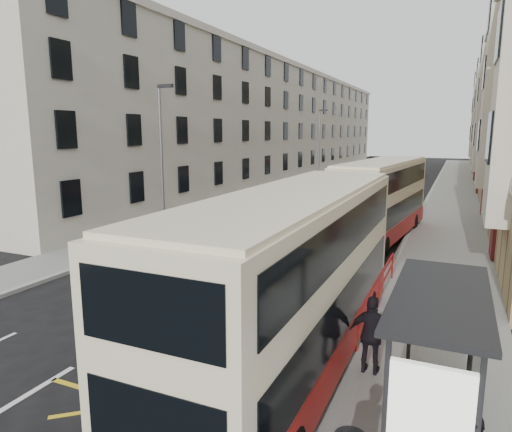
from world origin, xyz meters
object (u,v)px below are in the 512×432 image
at_px(street_lamp_near, 162,152).
at_px(car_red, 413,166).
at_px(double_decker_rear, 382,200).
at_px(white_van, 330,177).
at_px(street_lamp_far, 320,141).
at_px(car_silver, 370,170).
at_px(pedestrian_far, 372,335).
at_px(car_dark, 374,161).
at_px(bus_shelter, 446,340).
at_px(double_decker_front, 296,281).

relative_size(street_lamp_near, car_red, 1.54).
bearing_deg(double_decker_rear, white_van, 116.62).
distance_m(double_decker_rear, white_van, 27.20).
bearing_deg(street_lamp_far, car_silver, 66.80).
height_order(white_van, car_red, car_red).
relative_size(street_lamp_far, white_van, 1.59).
xyz_separation_m(pedestrian_far, car_dark, (-11.97, 69.71, -0.30)).
distance_m(street_lamp_near, white_van, 29.77).
height_order(street_lamp_far, pedestrian_far, street_lamp_far).
xyz_separation_m(street_lamp_far, car_red, (8.31, 20.85, -3.88)).
relative_size(pedestrian_far, car_silver, 0.41).
height_order(double_decker_rear, car_red, double_decker_rear).
xyz_separation_m(bus_shelter, car_silver, (-10.61, 51.92, -1.36)).
bearing_deg(double_decker_front, bus_shelter, -26.35).
relative_size(street_lamp_far, car_silver, 1.74).
relative_size(bus_shelter, street_lamp_near, 0.53).
relative_size(bus_shelter, white_van, 0.84).
height_order(car_dark, car_red, car_dark).
bearing_deg(street_lamp_far, bus_shelter, -70.88).
relative_size(street_lamp_near, double_decker_rear, 0.74).
height_order(street_lamp_far, double_decker_rear, street_lamp_far).
height_order(pedestrian_far, car_dark, pedestrian_far).
bearing_deg(double_decker_rear, car_red, 99.26).
distance_m(double_decker_front, double_decker_rear, 14.80).
bearing_deg(car_silver, pedestrian_far, -87.42).
distance_m(street_lamp_near, double_decker_front, 15.81).
bearing_deg(car_silver, white_van, -112.42).
xyz_separation_m(double_decker_front, car_red, (-3.04, 61.59, -1.49)).
height_order(street_lamp_far, white_van, street_lamp_far).
bearing_deg(car_red, street_lamp_near, 82.08).
bearing_deg(street_lamp_near, car_dark, 88.89).
xyz_separation_m(street_lamp_far, car_silver, (4.08, 9.52, -3.85)).
bearing_deg(double_decker_rear, car_silver, 107.02).
bearing_deg(car_red, car_silver, 70.88).
bearing_deg(car_silver, street_lamp_near, -103.57).
bearing_deg(car_dark, street_lamp_far, -86.75).
xyz_separation_m(pedestrian_far, white_van, (-11.68, 39.88, -0.38)).
bearing_deg(car_silver, car_red, 61.85).
xyz_separation_m(street_lamp_near, double_decker_front, (11.35, -10.74, -2.40)).
distance_m(double_decker_rear, car_red, 46.89).
xyz_separation_m(street_lamp_near, white_van, (1.44, 29.47, -3.94)).
xyz_separation_m(bus_shelter, street_lamp_near, (-14.69, 12.39, 2.50)).
bearing_deg(double_decker_front, car_red, 92.80).
bearing_deg(car_red, double_decker_rear, 94.69).
relative_size(street_lamp_near, street_lamp_far, 1.00).
distance_m(pedestrian_far, white_van, 41.55).
height_order(double_decker_rear, white_van, double_decker_rear).
distance_m(bus_shelter, double_decker_front, 3.73).
bearing_deg(white_van, pedestrian_far, -84.76).
relative_size(car_silver, car_dark, 0.97).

